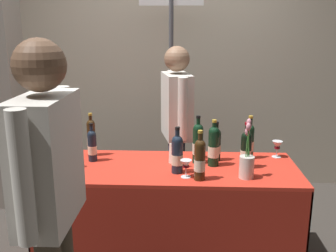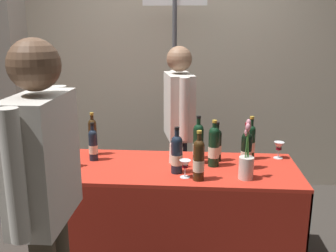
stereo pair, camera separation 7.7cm
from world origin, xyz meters
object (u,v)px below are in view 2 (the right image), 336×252
(featured_wine_bottle, at_px, (214,146))
(taster_foreground_right, at_px, (44,184))
(booth_signpost, at_px, (174,69))
(wine_glass_near_vendor, at_px, (199,146))
(wine_glass_near_taster, at_px, (279,147))
(tasting_table, at_px, (168,196))
(display_bottle_0, at_px, (93,136))
(vendor_presenter, at_px, (179,120))
(wine_glass_mid, at_px, (185,165))
(flower_vase, at_px, (246,162))

(featured_wine_bottle, relative_size, taster_foreground_right, 0.20)
(booth_signpost, bearing_deg, wine_glass_near_vendor, -75.12)
(wine_glass_near_taster, bearing_deg, tasting_table, -163.74)
(tasting_table, bearing_deg, display_bottle_0, 160.02)
(taster_foreground_right, bearing_deg, vendor_presenter, -18.58)
(featured_wine_bottle, bearing_deg, wine_glass_near_vendor, 123.41)
(display_bottle_0, xyz_separation_m, wine_glass_near_taster, (1.43, 0.02, -0.06))
(taster_foreground_right, bearing_deg, wine_glass_near_vendor, -31.78)
(booth_signpost, bearing_deg, tasting_table, -88.92)
(tasting_table, xyz_separation_m, wine_glass_near_taster, (0.83, 0.24, 0.32))
(wine_glass_near_vendor, xyz_separation_m, booth_signpost, (-0.24, 0.90, 0.49))
(vendor_presenter, bearing_deg, wine_glass_mid, -7.20)
(booth_signpost, bearing_deg, wine_glass_mid, -83.44)
(wine_glass_near_taster, height_order, booth_signpost, booth_signpost)
(wine_glass_near_vendor, distance_m, wine_glass_near_taster, 0.61)
(wine_glass_mid, xyz_separation_m, vendor_presenter, (-0.08, 0.86, 0.09))
(taster_foreground_right, bearing_deg, wine_glass_near_taster, -47.66)
(wine_glass_mid, relative_size, taster_foreground_right, 0.07)
(featured_wine_bottle, height_order, booth_signpost, booth_signpost)
(wine_glass_near_vendor, height_order, flower_vase, flower_vase)
(wine_glass_near_taster, relative_size, booth_signpost, 0.06)
(featured_wine_bottle, xyz_separation_m, wine_glass_near_taster, (0.50, 0.21, -0.06))
(featured_wine_bottle, height_order, wine_glass_near_vendor, featured_wine_bottle)
(display_bottle_0, bearing_deg, taster_foreground_right, -85.21)
(flower_vase, bearing_deg, taster_foreground_right, -142.63)
(wine_glass_mid, distance_m, flower_vase, 0.40)
(flower_vase, bearing_deg, tasting_table, 160.50)
(display_bottle_0, xyz_separation_m, taster_foreground_right, (0.10, -1.19, 0.12))
(tasting_table, bearing_deg, booth_signpost, 91.08)
(featured_wine_bottle, relative_size, wine_glass_near_vendor, 2.64)
(wine_glass_near_vendor, bearing_deg, taster_foreground_right, -121.67)
(wine_glass_near_vendor, relative_size, booth_signpost, 0.06)
(tasting_table, height_order, wine_glass_mid, wine_glass_mid)
(wine_glass_near_vendor, height_order, wine_glass_mid, wine_glass_near_vendor)
(flower_vase, relative_size, taster_foreground_right, 0.24)
(wine_glass_near_vendor, bearing_deg, booth_signpost, 104.88)
(wine_glass_near_vendor, relative_size, wine_glass_mid, 1.06)
(tasting_table, xyz_separation_m, display_bottle_0, (-0.60, 0.22, 0.38))
(wine_glass_near_taster, bearing_deg, featured_wine_bottle, -157.73)
(flower_vase, relative_size, booth_signpost, 0.19)
(flower_vase, height_order, booth_signpost, booth_signpost)
(vendor_presenter, xyz_separation_m, booth_signpost, (-0.07, 0.44, 0.40))
(vendor_presenter, height_order, taster_foreground_right, taster_foreground_right)
(tasting_table, relative_size, featured_wine_bottle, 5.47)
(wine_glass_mid, distance_m, taster_foreground_right, 1.02)
(wine_glass_near_taster, xyz_separation_m, vendor_presenter, (-0.78, 0.42, 0.09))
(display_bottle_0, relative_size, vendor_presenter, 0.21)
(featured_wine_bottle, bearing_deg, flower_vase, -47.64)
(vendor_presenter, bearing_deg, wine_glass_near_taster, 48.74)
(display_bottle_0, xyz_separation_m, vendor_presenter, (0.65, 0.45, 0.03))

